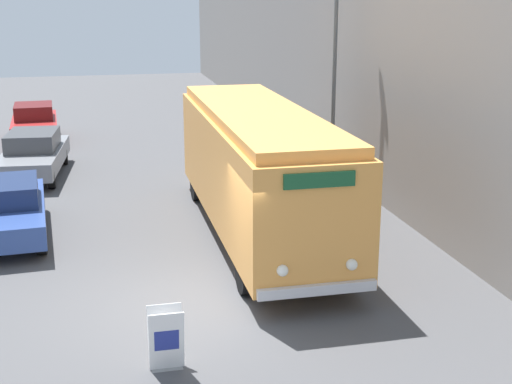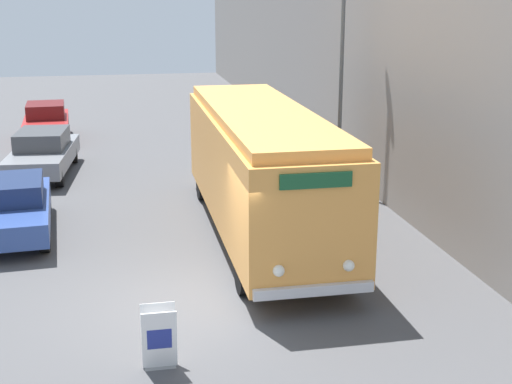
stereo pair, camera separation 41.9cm
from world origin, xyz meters
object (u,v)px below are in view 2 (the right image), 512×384
Objects in this scene: streetlamp at (343,28)px; parked_car_near at (13,207)px; vintage_bus at (261,166)px; parked_car_far at (46,122)px; parked_car_mid at (43,152)px; sign_board at (159,338)px.

streetlamp is 10.41m from parked_car_near.
vintage_bus reaches higher than parked_car_far.
parked_car_mid is (-9.03, 3.58, -4.08)m from streetlamp.
parked_car_far is (-9.36, 9.14, -4.07)m from streetlamp.
sign_board is 0.14× the size of streetlamp.
parked_car_far is at bearing 98.50° from parked_car_mid.
vintage_bus reaches higher than sign_board.
vintage_bus is at bearing 64.30° from sign_board.
parked_car_far reaches higher than parked_car_near.
sign_board is 13.70m from parked_car_mid.
vintage_bus is 6.82m from sign_board.
vintage_bus is at bearing -130.25° from streetlamp.
vintage_bus is 6.26m from parked_car_near.
streetlamp is at bearing -16.57° from parked_car_mid.
vintage_bus is at bearing -15.59° from parked_car_near.
parked_car_near is 11.67m from parked_car_far.
vintage_bus is 2.30× the size of parked_car_far.
parked_car_mid is at bearing 84.11° from parked_car_near.
streetlamp is at bearing 11.23° from parked_car_near.
vintage_bus is at bearing -67.47° from parked_car_far.
streetlamp reaches higher than vintage_bus.
parked_car_far is at bearing 86.62° from parked_car_near.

